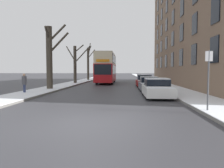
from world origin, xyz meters
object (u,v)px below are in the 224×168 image
object	(u,v)px
double_decker_bus	(106,67)
parked_car_0	(157,88)
parked_car_1	(149,84)
parked_car_2	(144,81)
oncoming_van	(110,74)
street_sign_post	(208,78)
pedestrian_left_sidewalk	(24,83)
bare_tree_left_2	(88,62)
bare_tree_left_1	(75,63)
bare_tree_left_0	(50,56)

from	to	relation	value
double_decker_bus	parked_car_0	world-z (taller)	double_decker_bus
double_decker_bus	parked_car_1	size ratio (longest dim) A/B	2.70
parked_car_1	parked_car_2	distance (m)	5.23
oncoming_van	street_sign_post	xyz separation A→B (m)	(7.16, -41.31, 0.36)
parked_car_2	street_sign_post	bearing A→B (deg)	-85.19
parked_car_2	pedestrian_left_sidewalk	distance (m)	13.77
parked_car_1	oncoming_van	xyz separation A→B (m)	(-5.78, 30.18, 0.60)
parked_car_1	oncoming_van	distance (m)	30.73
parked_car_2	bare_tree_left_2	bearing A→B (deg)	120.86
pedestrian_left_sidewalk	bare_tree_left_2	bearing A→B (deg)	-37.35
bare_tree_left_1	oncoming_van	world-z (taller)	bare_tree_left_1
double_decker_bus	bare_tree_left_0	bearing A→B (deg)	-109.90
pedestrian_left_sidewalk	double_decker_bus	bearing A→B (deg)	-53.14
bare_tree_left_1	bare_tree_left_2	bearing A→B (deg)	89.55
parked_car_0	pedestrian_left_sidewalk	distance (m)	10.51
bare_tree_left_1	parked_car_2	size ratio (longest dim) A/B	1.33
street_sign_post	parked_car_1	bearing A→B (deg)	97.06
bare_tree_left_1	street_sign_post	xyz separation A→B (m)	(10.82, -21.36, -1.42)
parked_car_1	parked_car_0	bearing A→B (deg)	-90.00
bare_tree_left_1	parked_car_1	world-z (taller)	bare_tree_left_1
bare_tree_left_1	bare_tree_left_0	bearing A→B (deg)	-90.64
pedestrian_left_sidewalk	street_sign_post	size ratio (longest dim) A/B	0.60
street_sign_post	parked_car_2	bearing A→B (deg)	94.81
pedestrian_left_sidewalk	bare_tree_left_1	bearing A→B (deg)	-38.84
parked_car_1	oncoming_van	bearing A→B (deg)	100.84
double_decker_bus	street_sign_post	size ratio (longest dim) A/B	3.81
bare_tree_left_2	parked_car_1	distance (m)	23.07
bare_tree_left_2	double_decker_bus	bearing A→B (deg)	-64.16
parked_car_0	bare_tree_left_1	bearing A→B (deg)	121.30
bare_tree_left_1	bare_tree_left_2	xyz separation A→B (m)	(0.08, 10.66, 0.50)
pedestrian_left_sidewalk	parked_car_2	bearing A→B (deg)	-83.95
parked_car_0	street_sign_post	distance (m)	6.07
bare_tree_left_2	parked_car_0	distance (m)	27.96
bare_tree_left_1	oncoming_van	xyz separation A→B (m)	(3.66, 19.95, -1.78)
bare_tree_left_0	parked_car_2	bearing A→B (deg)	28.77
bare_tree_left_1	street_sign_post	size ratio (longest dim) A/B	2.08
double_decker_bus	pedestrian_left_sidewalk	bearing A→B (deg)	-108.21
parked_car_2	street_sign_post	distance (m)	16.45
parked_car_0	bare_tree_left_0	bearing A→B (deg)	151.02
bare_tree_left_0	parked_car_1	bearing A→B (deg)	0.07
parked_car_1	pedestrian_left_sidewalk	size ratio (longest dim) A/B	2.35
bare_tree_left_0	parked_car_1	xyz separation A→B (m)	(9.55, 0.01, -2.72)
bare_tree_left_1	street_sign_post	bearing A→B (deg)	-63.14
double_decker_bus	pedestrian_left_sidewalk	size ratio (longest dim) A/B	6.34
pedestrian_left_sidewalk	bare_tree_left_0	bearing A→B (deg)	-47.50
bare_tree_left_0	parked_car_1	distance (m)	9.93
bare_tree_left_1	double_decker_bus	world-z (taller)	bare_tree_left_1
bare_tree_left_1	pedestrian_left_sidewalk	xyz separation A→B (m)	(-0.96, -14.02, -2.09)
double_decker_bus	street_sign_post	bearing A→B (deg)	-74.38
parked_car_2	street_sign_post	xyz separation A→B (m)	(1.38, -16.37, 0.91)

